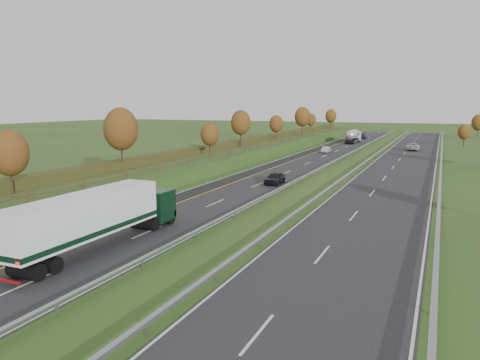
# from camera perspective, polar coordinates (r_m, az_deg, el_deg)

# --- Properties ---
(ground) EXTENTS (400.00, 400.00, 0.00)m
(ground) POSITION_cam_1_polar(r_m,az_deg,el_deg) (75.91, 12.42, 1.39)
(ground) COLOR #2A4719
(ground) RESTS_ON ground
(near_carriageway) EXTENTS (10.50, 200.00, 0.04)m
(near_carriageway) POSITION_cam_1_polar(r_m,az_deg,el_deg) (82.56, 7.63, 2.15)
(near_carriageway) COLOR black
(near_carriageway) RESTS_ON ground
(far_carriageway) EXTENTS (10.50, 200.00, 0.04)m
(far_carriageway) POSITION_cam_1_polar(r_m,az_deg,el_deg) (79.74, 19.11, 1.48)
(far_carriageway) COLOR black
(far_carriageway) RESTS_ON ground
(hard_shoulder) EXTENTS (3.00, 200.00, 0.04)m
(hard_shoulder) POSITION_cam_1_polar(r_m,az_deg,el_deg) (83.65, 5.16, 2.29)
(hard_shoulder) COLOR black
(hard_shoulder) RESTS_ON ground
(lane_markings) EXTENTS (26.75, 200.00, 0.01)m
(lane_markings) POSITION_cam_1_polar(r_m,az_deg,el_deg) (80.96, 11.97, 1.92)
(lane_markings) COLOR silver
(lane_markings) RESTS_ON near_carriageway
(embankment_left) EXTENTS (12.00, 200.00, 2.00)m
(embankment_left) POSITION_cam_1_polar(r_m,az_deg,el_deg) (86.85, -0.65, 3.22)
(embankment_left) COLOR #2A4719
(embankment_left) RESTS_ON ground
(hedge_left) EXTENTS (2.20, 180.00, 1.10)m
(hedge_left) POSITION_cam_1_polar(r_m,az_deg,el_deg) (87.53, -1.85, 4.29)
(hedge_left) COLOR #373B18
(hedge_left) RESTS_ON embankment_left
(fence_left) EXTENTS (0.12, 189.06, 1.20)m
(fence_left) POSITION_cam_1_polar(r_m,az_deg,el_deg) (84.58, 2.03, 4.24)
(fence_left) COLOR #422B19
(fence_left) RESTS_ON embankment_left
(median_barrier_near) EXTENTS (0.32, 200.00, 0.71)m
(median_barrier_near) POSITION_cam_1_polar(r_m,az_deg,el_deg) (81.15, 11.52, 2.35)
(median_barrier_near) COLOR gray
(median_barrier_near) RESTS_ON ground
(median_barrier_far) EXTENTS (0.32, 200.00, 0.71)m
(median_barrier_far) POSITION_cam_1_polar(r_m,az_deg,el_deg) (80.27, 15.08, 2.14)
(median_barrier_far) COLOR gray
(median_barrier_far) RESTS_ON ground
(outer_barrier_far) EXTENTS (0.32, 200.00, 0.71)m
(outer_barrier_far) POSITION_cam_1_polar(r_m,az_deg,el_deg) (79.47, 23.31, 1.64)
(outer_barrier_far) COLOR gray
(outer_barrier_far) RESTS_ON ground
(trees_left) EXTENTS (6.64, 164.30, 7.66)m
(trees_left) POSITION_cam_1_polar(r_m,az_deg,el_deg) (83.25, -1.38, 6.67)
(trees_left) COLOR #2D2116
(trees_left) RESTS_ON embankment_left
(box_lorry) EXTENTS (2.58, 16.28, 4.06)m
(box_lorry) POSITION_cam_1_polar(r_m,az_deg,el_deg) (33.85, -17.03, -4.31)
(box_lorry) COLOR black
(box_lorry) RESTS_ON near_carriageway
(road_tanker) EXTENTS (2.40, 11.22, 3.46)m
(road_tanker) POSITION_cam_1_polar(r_m,az_deg,el_deg) (127.45, 13.63, 5.25)
(road_tanker) COLOR silver
(road_tanker) RESTS_ON near_carriageway
(car_dark_near) EXTENTS (1.84, 4.46, 1.51)m
(car_dark_near) POSITION_cam_1_polar(r_m,az_deg,el_deg) (59.48, 4.29, 0.25)
(car_dark_near) COLOR black
(car_dark_near) RESTS_ON near_carriageway
(car_silver_mid) EXTENTS (1.35, 3.87, 1.28)m
(car_silver_mid) POSITION_cam_1_polar(r_m,az_deg,el_deg) (99.89, 10.43, 3.67)
(car_silver_mid) COLOR #ADADB2
(car_silver_mid) RESTS_ON near_carriageway
(car_small_far) EXTENTS (2.27, 4.94, 1.40)m
(car_small_far) POSITION_cam_1_polar(r_m,az_deg,el_deg) (142.79, 14.69, 5.15)
(car_small_far) COLOR #13193B
(car_small_far) RESTS_ON near_carriageway
(car_oncoming) EXTENTS (2.77, 5.89, 1.63)m
(car_oncoming) POSITION_cam_1_polar(r_m,az_deg,el_deg) (110.21, 20.35, 3.84)
(car_oncoming) COLOR #AFAEB3
(car_oncoming) RESTS_ON far_carriageway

